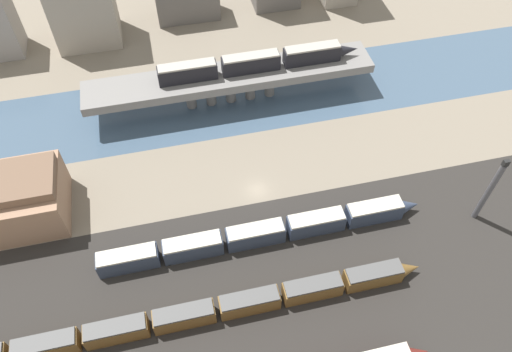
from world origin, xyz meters
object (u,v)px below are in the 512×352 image
train_on_bridge (258,62)px  signal_tower (489,191)px  train_yard_far (263,233)px  warehouse_building (12,200)px  train_yard_mid (159,322)px

train_on_bridge → signal_tower: signal_tower is taller
train_yard_far → warehouse_building: 45.07m
train_yard_mid → warehouse_building: bearing=130.1°
train_on_bridge → train_yard_far: bearing=-101.7°
train_on_bridge → train_yard_mid: train_on_bridge is taller
train_on_bridge → warehouse_building: bearing=-156.2°
warehouse_building → train_on_bridge: bearing=23.8°
warehouse_building → signal_tower: bearing=-13.0°
train_yard_mid → warehouse_building: (-22.83, 27.08, 3.20)m
signal_tower → train_yard_far: bearing=174.4°
warehouse_building → train_yard_far: bearing=-19.6°
train_yard_mid → train_yard_far: 22.96m
train_on_bridge → train_yard_mid: bearing=-119.0°
warehouse_building → signal_tower: size_ratio=1.14×
train_yard_mid → train_yard_far: (19.55, 12.03, 0.17)m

